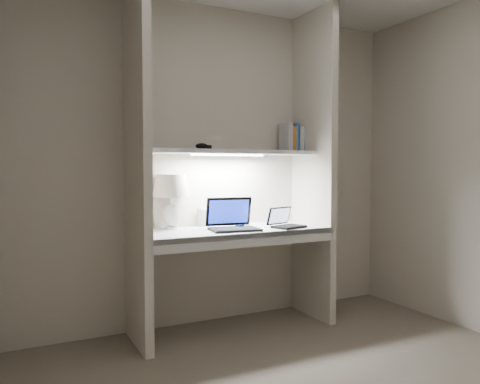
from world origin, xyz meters
TOP-DOWN VIEW (x-y plane):
  - back_wall at (0.00, 1.50)m, footprint 3.20×0.01m
  - alcove_panel_left at (-0.73, 1.23)m, footprint 0.06×0.55m
  - alcove_panel_right at (0.73, 1.23)m, footprint 0.06×0.55m
  - desk at (0.00, 1.23)m, footprint 1.40×0.55m
  - desk_apron at (0.00, 0.96)m, footprint 1.46×0.03m
  - shelf at (0.00, 1.32)m, footprint 1.40×0.36m
  - strip_light at (0.00, 1.32)m, footprint 0.60×0.04m
  - table_lamp at (-0.43, 1.41)m, footprint 0.28×0.28m
  - laptop_main at (-0.04, 1.17)m, footprint 0.39×0.35m
  - laptop_netbook at (0.38, 1.10)m, footprint 0.29×0.27m
  - speaker at (-0.14, 1.45)m, footprint 0.11×0.08m
  - mouse at (0.04, 1.19)m, footprint 0.11×0.09m
  - cable_coil at (0.02, 1.25)m, footprint 0.12×0.12m
  - sticky_note at (-0.64, 1.31)m, footprint 0.09×0.09m
  - book_row at (0.65, 1.38)m, footprint 0.22×0.16m
  - shelf_box at (-0.64, 1.39)m, footprint 0.08×0.06m
  - shelf_gadget at (-0.21, 1.33)m, footprint 0.14×0.12m

SIDE VIEW (x-z plane):
  - desk_apron at x=0.00m, z-range 0.67..0.77m
  - desk at x=0.00m, z-range 0.73..0.77m
  - sticky_note at x=-0.64m, z-range 0.77..0.77m
  - cable_coil at x=0.02m, z-range 0.77..0.78m
  - mouse at x=0.04m, z-range 0.77..0.80m
  - laptop_netbook at x=0.38m, z-range 0.73..0.89m
  - laptop_main at x=-0.04m, z-range 0.71..0.94m
  - speaker at x=-0.14m, z-range 0.77..0.91m
  - table_lamp at x=-0.43m, z-range 0.84..1.25m
  - back_wall at x=0.00m, z-range 0.00..2.50m
  - alcove_panel_left at x=-0.73m, z-range 0.00..2.50m
  - alcove_panel_right at x=0.73m, z-range 0.00..2.50m
  - strip_light at x=0.00m, z-range 1.32..1.34m
  - shelf at x=0.00m, z-range 1.34..1.36m
  - shelf_gadget at x=-0.21m, z-range 1.37..1.41m
  - shelf_box at x=-0.64m, z-range 1.36..1.49m
  - book_row at x=0.65m, z-range 1.36..1.59m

